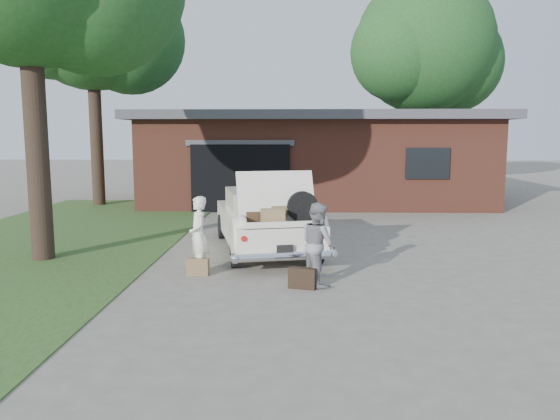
{
  "coord_description": "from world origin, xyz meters",
  "views": [
    {
      "loc": [
        0.3,
        -9.59,
        2.51
      ],
      "look_at": [
        0.0,
        0.6,
        1.1
      ],
      "focal_mm": 35.0,
      "sensor_mm": 36.0,
      "label": 1
    }
  ],
  "objects": [
    {
      "name": "ground",
      "position": [
        0.0,
        0.0,
        0.0
      ],
      "size": [
        90.0,
        90.0,
        0.0
      ],
      "primitive_type": "plane",
      "color": "gray",
      "rests_on": "ground"
    },
    {
      "name": "tree_right",
      "position": [
        6.37,
        16.82,
        6.42
      ],
      "size": [
        7.39,
        6.42,
        9.91
      ],
      "color": "#38281E",
      "rests_on": "ground"
    },
    {
      "name": "woman_right",
      "position": [
        0.68,
        -0.64,
        0.7
      ],
      "size": [
        0.76,
        0.84,
        1.4
      ],
      "primitive_type": "imported",
      "rotation": [
        0.0,
        0.0,
        2.0
      ],
      "color": "gray",
      "rests_on": "ground"
    },
    {
      "name": "suitcase_right",
      "position": [
        0.41,
        -0.88,
        0.17
      ],
      "size": [
        0.47,
        0.26,
        0.35
      ],
      "primitive_type": "cube",
      "rotation": [
        0.0,
        0.0,
        -0.26
      ],
      "color": "black",
      "rests_on": "ground"
    },
    {
      "name": "grass_strip",
      "position": [
        -5.5,
        3.0,
        0.01
      ],
      "size": [
        6.0,
        16.0,
        0.02
      ],
      "primitive_type": "cube",
      "color": "#2D4C1E",
      "rests_on": "ground"
    },
    {
      "name": "house",
      "position": [
        0.98,
        11.47,
        1.67
      ],
      "size": [
        12.8,
        7.8,
        3.3
      ],
      "color": "brown",
      "rests_on": "ground"
    },
    {
      "name": "suitcase_left",
      "position": [
        -1.46,
        -0.08,
        0.16
      ],
      "size": [
        0.41,
        0.16,
        0.31
      ],
      "primitive_type": "cube",
      "rotation": [
        0.0,
        0.0,
        -0.09
      ],
      "color": "brown",
      "rests_on": "ground"
    },
    {
      "name": "woman_left",
      "position": [
        -1.46,
        0.08,
        0.71
      ],
      "size": [
        0.5,
        0.6,
        1.41
      ],
      "primitive_type": "imported",
      "rotation": [
        0.0,
        0.0,
        -1.2
      ],
      "color": "white",
      "rests_on": "ground"
    },
    {
      "name": "sedan",
      "position": [
        -0.38,
        2.13,
        0.67
      ],
      "size": [
        2.71,
        4.85,
        1.81
      ],
      "rotation": [
        0.0,
        0.0,
        0.22
      ],
      "color": "silver",
      "rests_on": "ground"
    },
    {
      "name": "tree_back",
      "position": [
        -6.71,
        9.7,
        6.34
      ],
      "size": [
        5.97,
        5.19,
        9.23
      ],
      "color": "#38281E",
      "rests_on": "ground"
    }
  ]
}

